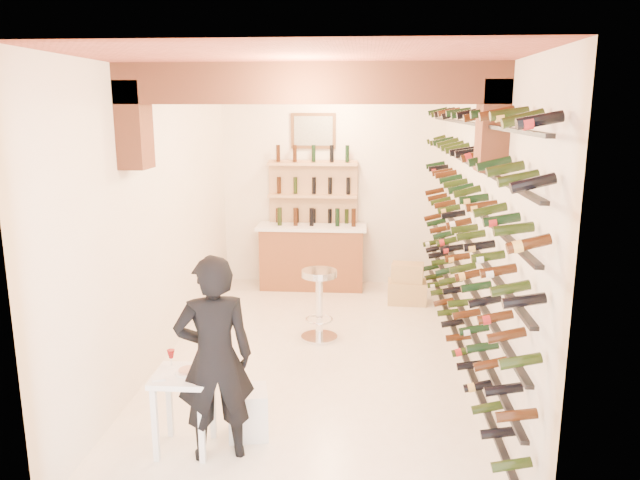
# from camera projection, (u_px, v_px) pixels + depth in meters

# --- Properties ---
(ground) EXTENTS (6.00, 6.00, 0.00)m
(ground) POSITION_uv_depth(u_px,v_px,m) (318.00, 354.00, 6.98)
(ground) COLOR white
(ground) RESTS_ON ground
(room_shell) EXTENTS (3.52, 6.02, 3.21)m
(room_shell) POSITION_uv_depth(u_px,v_px,m) (316.00, 163.00, 6.24)
(room_shell) COLOR white
(room_shell) RESTS_ON ground
(wine_rack) EXTENTS (0.32, 5.70, 2.56)m
(wine_rack) POSITION_uv_depth(u_px,v_px,m) (458.00, 226.00, 6.53)
(wine_rack) COLOR black
(wine_rack) RESTS_ON ground
(back_counter) EXTENTS (1.70, 0.62, 1.29)m
(back_counter) POSITION_uv_depth(u_px,v_px,m) (312.00, 255.00, 9.46)
(back_counter) COLOR brown
(back_counter) RESTS_ON ground
(back_shelving) EXTENTS (1.40, 0.31, 2.73)m
(back_shelving) POSITION_uv_depth(u_px,v_px,m) (313.00, 213.00, 9.56)
(back_shelving) COLOR tan
(back_shelving) RESTS_ON ground
(tasting_table) EXTENTS (0.48, 0.48, 0.83)m
(tasting_table) POSITION_uv_depth(u_px,v_px,m) (183.00, 387.00, 4.94)
(tasting_table) COLOR white
(tasting_table) RESTS_ON ground
(white_stool) EXTENTS (0.40, 0.40, 0.42)m
(white_stool) POSITION_uv_depth(u_px,v_px,m) (248.00, 413.00, 5.23)
(white_stool) COLOR white
(white_stool) RESTS_ON ground
(person) EXTENTS (0.72, 0.58, 1.71)m
(person) POSITION_uv_depth(u_px,v_px,m) (215.00, 358.00, 4.79)
(person) COLOR black
(person) RESTS_ON ground
(chrome_barstool) EXTENTS (0.45, 0.45, 0.88)m
(chrome_barstool) POSITION_uv_depth(u_px,v_px,m) (319.00, 299.00, 7.35)
(chrome_barstool) COLOR silver
(chrome_barstool) RESTS_ON ground
(crate_lower) EXTENTS (0.57, 0.41, 0.33)m
(crate_lower) POSITION_uv_depth(u_px,v_px,m) (407.00, 292.00, 8.79)
(crate_lower) COLOR tan
(crate_lower) RESTS_ON ground
(crate_upper) EXTENTS (0.49, 0.37, 0.26)m
(crate_upper) POSITION_uv_depth(u_px,v_px,m) (407.00, 272.00, 8.72)
(crate_upper) COLOR tan
(crate_upper) RESTS_ON crate_lower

